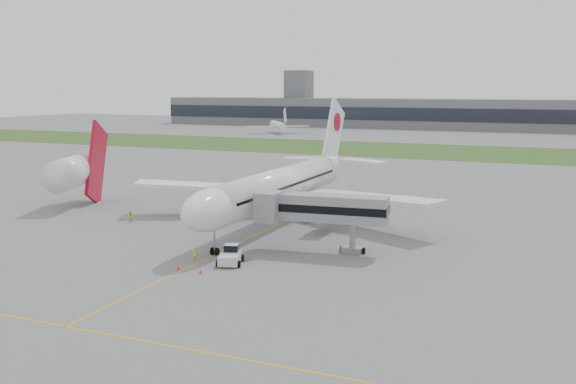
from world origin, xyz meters
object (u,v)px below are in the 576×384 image
at_px(ground_crew_near, 195,254).
at_px(jet_bridge, 318,208).
at_px(airliner, 282,184).
at_px(neighbor_aircraft, 74,171).
at_px(pushback_tug, 231,255).

bearing_deg(ground_crew_near, jet_bridge, -172.08).
bearing_deg(jet_bridge, airliner, 122.02).
relative_size(jet_bridge, neighbor_aircraft, 0.85).
bearing_deg(jet_bridge, neighbor_aircraft, 159.85).
height_order(pushback_tug, ground_crew_near, pushback_tug).
xyz_separation_m(pushback_tug, ground_crew_near, (-4.29, -0.66, -0.16)).
relative_size(airliner, pushback_tug, 12.19).
bearing_deg(jet_bridge, pushback_tug, -135.94).
relative_size(pushback_tug, ground_crew_near, 2.90).
distance_m(airliner, ground_crew_near, 23.56).
xyz_separation_m(airliner, neighbor_aircraft, (-36.64, -1.79, 0.23)).
height_order(airliner, jet_bridge, airliner).
height_order(jet_bridge, ground_crew_near, jet_bridge).
relative_size(pushback_tug, neighbor_aircraft, 0.24).
bearing_deg(jet_bridge, ground_crew_near, -147.08).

